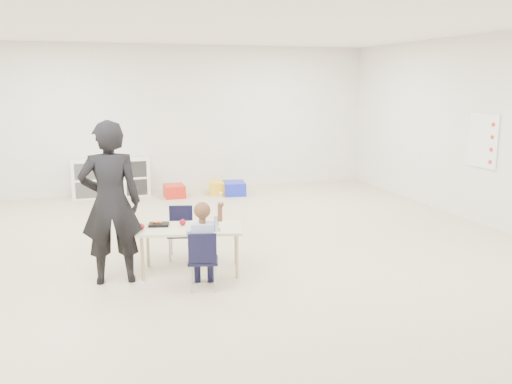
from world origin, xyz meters
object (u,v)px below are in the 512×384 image
object	(u,v)px
child	(203,243)
cubby_shelf	(111,178)
chair_near	(203,259)
adult	(111,203)
table	(191,249)

from	to	relation	value
child	cubby_shelf	distance (m)	5.08
chair_near	adult	size ratio (longest dim) A/B	0.36
chair_near	adult	world-z (taller)	adult
cubby_shelf	chair_near	bearing A→B (deg)	-82.71
child	table	bearing A→B (deg)	106.58
adult	child	bearing A→B (deg)	154.26
table	child	bearing A→B (deg)	-73.42
cubby_shelf	child	bearing A→B (deg)	-82.71
adult	table	bearing A→B (deg)	-173.72
chair_near	cubby_shelf	world-z (taller)	cubby_shelf
cubby_shelf	table	bearing A→B (deg)	-82.17
table	cubby_shelf	size ratio (longest dim) A/B	0.89
child	cubby_shelf	world-z (taller)	child
cubby_shelf	adult	world-z (taller)	adult
table	chair_near	xyz separation A→B (m)	(0.02, -0.53, 0.05)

